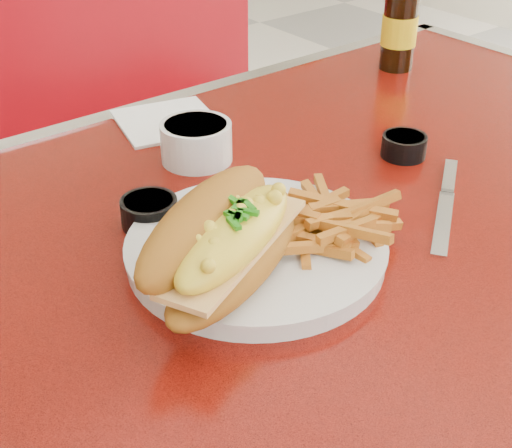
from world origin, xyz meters
TOP-DOWN VIEW (x-y plane):
  - diner_table at (0.00, 0.00)m, footprint 1.23×0.83m
  - booth_bench_far at (0.00, 0.81)m, footprint 1.20×0.51m
  - dinner_plate at (-0.14, -0.01)m, footprint 0.33×0.33m
  - mac_hoagie at (-0.20, -0.04)m, footprint 0.24×0.18m
  - fries_pile at (-0.08, -0.03)m, footprint 0.13×0.12m
  - fork at (-0.10, -0.04)m, footprint 0.03×0.13m
  - gravy_ramekin at (-0.06, 0.21)m, footprint 0.12×0.12m
  - sauce_cup_left at (-0.19, 0.11)m, footprint 0.08×0.08m
  - sauce_cup_right at (0.15, 0.05)m, footprint 0.06×0.06m
  - beer_bottle at (0.38, 0.28)m, footprint 0.07×0.07m
  - knife at (0.11, -0.05)m, footprint 0.18×0.13m
  - paper_napkin at (-0.03, 0.33)m, footprint 0.16×0.16m

SIDE VIEW (x-z plane):
  - booth_bench_far at x=0.00m, z-range -0.16..0.74m
  - diner_table at x=0.00m, z-range 0.22..0.99m
  - paper_napkin at x=-0.03m, z-range 0.77..0.77m
  - knife at x=0.11m, z-range 0.77..0.78m
  - dinner_plate at x=-0.14m, z-range 0.77..0.79m
  - sauce_cup_right at x=0.15m, z-range 0.77..0.80m
  - sauce_cup_left at x=-0.19m, z-range 0.77..0.80m
  - fork at x=-0.10m, z-range 0.79..0.79m
  - gravy_ramekin at x=-0.06m, z-range 0.77..0.82m
  - fries_pile at x=-0.08m, z-range 0.79..0.82m
  - mac_hoagie at x=-0.20m, z-range 0.78..0.88m
  - beer_bottle at x=0.38m, z-range 0.74..0.97m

